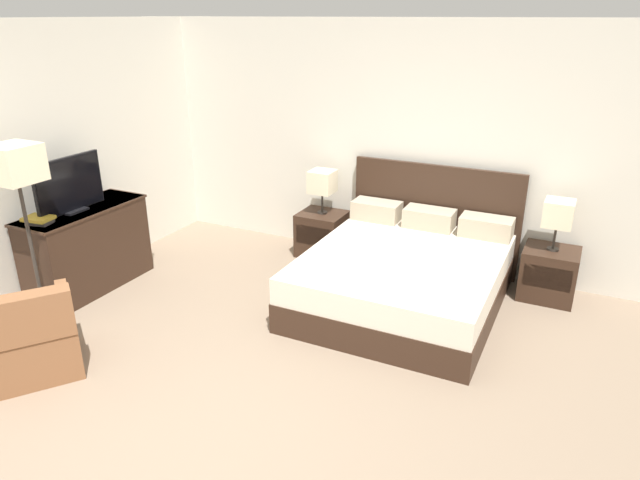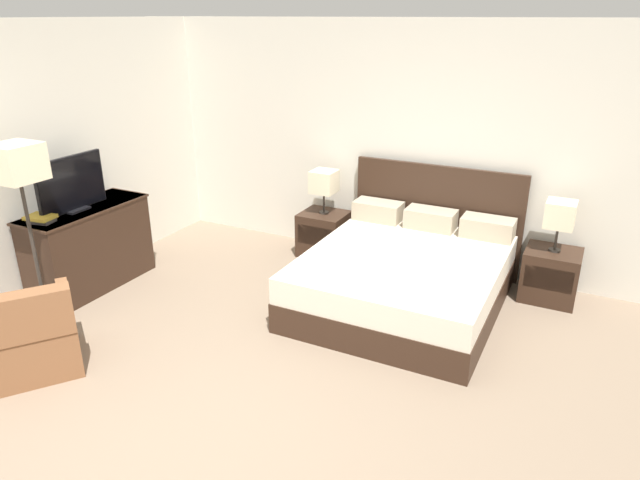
# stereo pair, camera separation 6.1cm
# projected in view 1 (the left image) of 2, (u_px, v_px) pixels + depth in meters

# --- Properties ---
(ground_plane) EXTENTS (10.64, 10.64, 0.00)m
(ground_plane) POSITION_uv_depth(u_px,v_px,m) (188.00, 448.00, 3.67)
(ground_plane) COLOR #84705B
(wall_back) EXTENTS (6.47, 0.06, 2.58)m
(wall_back) POSITION_uv_depth(u_px,v_px,m) (386.00, 144.00, 6.18)
(wall_back) COLOR silver
(wall_back) RESTS_ON ground
(wall_left) EXTENTS (0.06, 5.35, 2.58)m
(wall_left) POSITION_uv_depth(u_px,v_px,m) (52.00, 160.00, 5.51)
(wall_left) COLOR silver
(wall_left) RESTS_ON ground
(bed) EXTENTS (1.81, 2.04, 1.15)m
(bed) POSITION_uv_depth(u_px,v_px,m) (405.00, 274.00, 5.44)
(bed) COLOR #332116
(bed) RESTS_ON ground
(nightstand_left) EXTENTS (0.51, 0.46, 0.50)m
(nightstand_left) POSITION_uv_depth(u_px,v_px,m) (322.00, 234.00, 6.55)
(nightstand_left) COLOR #332116
(nightstand_left) RESTS_ON ground
(nightstand_right) EXTENTS (0.51, 0.46, 0.50)m
(nightstand_right) POSITION_uv_depth(u_px,v_px,m) (549.00, 274.00, 5.55)
(nightstand_right) COLOR #332116
(nightstand_right) RESTS_ON ground
(table_lamp_left) EXTENTS (0.26, 0.26, 0.49)m
(table_lamp_left) POSITION_uv_depth(u_px,v_px,m) (322.00, 182.00, 6.32)
(table_lamp_left) COLOR #332D28
(table_lamp_left) RESTS_ON nightstand_left
(table_lamp_right) EXTENTS (0.26, 0.26, 0.49)m
(table_lamp_right) POSITION_uv_depth(u_px,v_px,m) (558.00, 214.00, 5.32)
(table_lamp_right) COLOR #332D28
(table_lamp_right) RESTS_ON nightstand_right
(dresser) EXTENTS (0.51, 1.28, 0.84)m
(dresser) POSITION_uv_depth(u_px,v_px,m) (87.00, 248.00, 5.69)
(dresser) COLOR #332116
(dresser) RESTS_ON ground
(tv) EXTENTS (0.18, 0.75, 0.53)m
(tv) POSITION_uv_depth(u_px,v_px,m) (69.00, 186.00, 5.37)
(tv) COLOR black
(tv) RESTS_ON dresser
(book_red_cover) EXTENTS (0.22, 0.18, 0.03)m
(book_red_cover) POSITION_uv_depth(u_px,v_px,m) (41.00, 222.00, 5.13)
(book_red_cover) COLOR #383333
(book_red_cover) RESTS_ON dresser
(book_blue_cover) EXTENTS (0.27, 0.22, 0.03)m
(book_blue_cover) POSITION_uv_depth(u_px,v_px,m) (38.00, 218.00, 5.13)
(book_blue_cover) COLOR gold
(book_blue_cover) RESTS_ON book_red_cover
(armchair_by_window) EXTENTS (0.96, 0.96, 0.76)m
(armchair_by_window) POSITION_uv_depth(u_px,v_px,m) (29.00, 340.00, 4.36)
(armchair_by_window) COLOR brown
(armchair_by_window) RESTS_ON ground
(floor_lamp) EXTENTS (0.36, 0.36, 1.63)m
(floor_lamp) POSITION_uv_depth(u_px,v_px,m) (17.00, 174.00, 4.68)
(floor_lamp) COLOR #332D28
(floor_lamp) RESTS_ON ground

